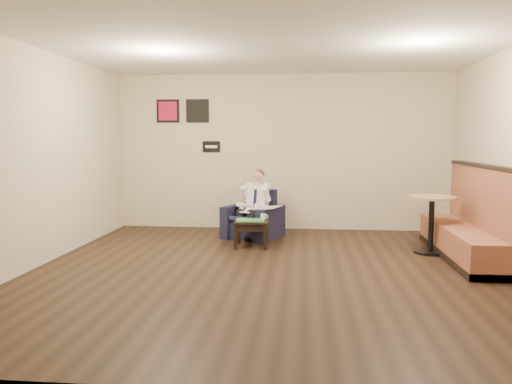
# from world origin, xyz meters

# --- Properties ---
(ground) EXTENTS (6.00, 6.00, 0.00)m
(ground) POSITION_xyz_m (0.00, 0.00, 0.00)
(ground) COLOR black
(ground) RESTS_ON ground
(wall_back) EXTENTS (6.00, 0.02, 2.80)m
(wall_back) POSITION_xyz_m (0.00, 3.00, 1.40)
(wall_back) COLOR beige
(wall_back) RESTS_ON ground
(wall_front) EXTENTS (6.00, 0.02, 2.80)m
(wall_front) POSITION_xyz_m (0.00, -3.00, 1.40)
(wall_front) COLOR beige
(wall_front) RESTS_ON ground
(wall_left) EXTENTS (0.02, 6.00, 2.80)m
(wall_left) POSITION_xyz_m (-3.00, 0.00, 1.40)
(wall_left) COLOR beige
(wall_left) RESTS_ON ground
(ceiling) EXTENTS (6.00, 6.00, 0.02)m
(ceiling) POSITION_xyz_m (0.00, 0.00, 2.80)
(ceiling) COLOR white
(ceiling) RESTS_ON wall_back
(seating_sign) EXTENTS (0.32, 0.02, 0.20)m
(seating_sign) POSITION_xyz_m (-1.30, 2.98, 1.50)
(seating_sign) COLOR black
(seating_sign) RESTS_ON wall_back
(art_print_left) EXTENTS (0.42, 0.03, 0.42)m
(art_print_left) POSITION_xyz_m (-2.10, 2.98, 2.15)
(art_print_left) COLOR #BE1747
(art_print_left) RESTS_ON wall_back
(art_print_right) EXTENTS (0.42, 0.03, 0.42)m
(art_print_right) POSITION_xyz_m (-1.55, 2.98, 2.15)
(art_print_right) COLOR black
(art_print_right) RESTS_ON wall_back
(armchair) EXTENTS (1.06, 1.06, 0.78)m
(armchair) POSITION_xyz_m (-0.44, 2.12, 0.39)
(armchair) COLOR black
(armchair) RESTS_ON ground
(seated_man) EXTENTS (0.77, 0.91, 1.07)m
(seated_man) POSITION_xyz_m (-0.48, 2.02, 0.54)
(seated_man) COLOR white
(seated_man) RESTS_ON armchair
(lap_papers) EXTENTS (0.25, 0.30, 0.01)m
(lap_papers) POSITION_xyz_m (-0.52, 1.94, 0.48)
(lap_papers) COLOR white
(lap_papers) RESTS_ON seated_man
(newspaper) EXTENTS (0.47, 0.52, 0.01)m
(newspaper) POSITION_xyz_m (-0.17, 1.91, 0.53)
(newspaper) COLOR silver
(newspaper) RESTS_ON armchair
(side_table) EXTENTS (0.51, 0.51, 0.41)m
(side_table) POSITION_xyz_m (-0.38, 1.39, 0.20)
(side_table) COLOR black
(side_table) RESTS_ON ground
(green_folder) EXTENTS (0.45, 0.35, 0.01)m
(green_folder) POSITION_xyz_m (-0.41, 1.38, 0.41)
(green_folder) COLOR green
(green_folder) RESTS_ON side_table
(coffee_mug) EXTENTS (0.08, 0.08, 0.09)m
(coffee_mug) POSITION_xyz_m (-0.22, 1.51, 0.45)
(coffee_mug) COLOR white
(coffee_mug) RESTS_ON side_table
(smartphone) EXTENTS (0.14, 0.08, 0.01)m
(smartphone) POSITION_xyz_m (-0.34, 1.54, 0.41)
(smartphone) COLOR black
(smartphone) RESTS_ON side_table
(banquette) EXTENTS (0.59, 2.49, 1.27)m
(banquette) POSITION_xyz_m (2.59, 0.97, 0.64)
(banquette) COLOR brown
(banquette) RESTS_ON ground
(cafe_table) EXTENTS (0.83, 0.83, 0.82)m
(cafe_table) POSITION_xyz_m (2.23, 1.22, 0.41)
(cafe_table) COLOR #9F7E56
(cafe_table) RESTS_ON ground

